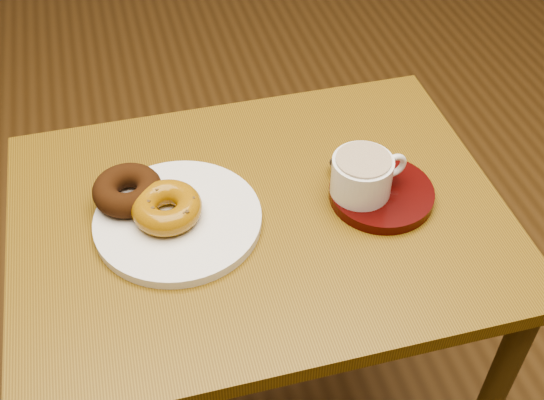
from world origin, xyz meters
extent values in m
plane|color=brown|center=(0.00, 0.00, 0.00)|extent=(6.00, 6.00, 0.00)
cube|color=brown|center=(-0.27, -0.25, 0.67)|extent=(0.74, 0.55, 0.03)
cylinder|color=#433213|center=(-0.60, -0.01, 0.33)|extent=(0.04, 0.04, 0.66)
cylinder|color=#433213|center=(0.06, -0.02, 0.33)|extent=(0.04, 0.04, 0.66)
cylinder|color=white|center=(-0.39, -0.24, 0.69)|extent=(0.32, 0.32, 0.01)
torus|color=#351A0A|center=(-0.46, -0.19, 0.72)|extent=(0.11, 0.11, 0.04)
torus|color=#9B6910|center=(-0.41, -0.24, 0.72)|extent=(0.13, 0.13, 0.04)
cube|color=#443016|center=(-0.37, -0.24, 0.74)|extent=(0.01, 0.00, 0.00)
cube|color=#443016|center=(-0.38, -0.22, 0.74)|extent=(0.01, 0.01, 0.00)
cube|color=#443016|center=(-0.39, -0.21, 0.74)|extent=(0.01, 0.01, 0.00)
cube|color=#443016|center=(-0.41, -0.21, 0.74)|extent=(0.01, 0.01, 0.00)
cube|color=#443016|center=(-0.43, -0.22, 0.74)|extent=(0.01, 0.01, 0.00)
cube|color=#443016|center=(-0.44, -0.23, 0.74)|extent=(0.01, 0.01, 0.00)
cube|color=#443016|center=(-0.44, -0.25, 0.74)|extent=(0.01, 0.01, 0.00)
cube|color=#443016|center=(-0.43, -0.26, 0.74)|extent=(0.01, 0.01, 0.00)
cube|color=#443016|center=(-0.41, -0.27, 0.74)|extent=(0.01, 0.01, 0.00)
cube|color=#443016|center=(-0.39, -0.27, 0.74)|extent=(0.01, 0.01, 0.00)
cube|color=#443016|center=(-0.38, -0.26, 0.74)|extent=(0.01, 0.01, 0.00)
cylinder|color=#350807|center=(-0.09, -0.27, 0.69)|extent=(0.17, 0.17, 0.02)
cylinder|color=white|center=(-0.12, -0.26, 0.73)|extent=(0.09, 0.09, 0.06)
cylinder|color=brown|center=(-0.12, -0.26, 0.76)|extent=(0.08, 0.08, 0.00)
torus|color=white|center=(-0.07, -0.26, 0.74)|extent=(0.04, 0.01, 0.04)
ellipsoid|color=silver|center=(-0.13, -0.20, 0.71)|extent=(0.02, 0.03, 0.01)
cube|color=silver|center=(-0.12, -0.24, 0.71)|extent=(0.03, 0.07, 0.00)
camera|label=1|loc=(-0.44, -0.94, 1.41)|focal=45.00mm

